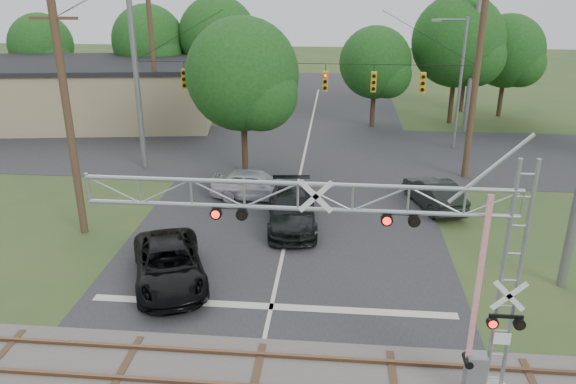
# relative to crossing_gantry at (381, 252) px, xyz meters

# --- Properties ---
(road_main) EXTENTS (14.00, 90.00, 0.02)m
(road_main) POSITION_rel_crossing_gantry_xyz_m (-3.35, 8.36, -4.37)
(road_main) COLOR #262628
(road_main) RESTS_ON ground
(road_cross) EXTENTS (90.00, 12.00, 0.02)m
(road_cross) POSITION_rel_crossing_gantry_xyz_m (-3.35, 22.36, -4.36)
(road_cross) COLOR #262628
(road_cross) RESTS_ON ground
(railroad_track) EXTENTS (90.00, 3.20, 0.17)m
(railroad_track) POSITION_rel_crossing_gantry_xyz_m (-3.35, 0.36, -4.34)
(railroad_track) COLOR #514B46
(railroad_track) RESTS_ON ground
(crossing_gantry) EXTENTS (11.50, 0.89, 6.97)m
(crossing_gantry) POSITION_rel_crossing_gantry_xyz_m (0.00, 0.00, 0.00)
(crossing_gantry) COLOR gray
(crossing_gantry) RESTS_ON ground
(traffic_signal_span) EXTENTS (19.34, 0.36, 11.50)m
(traffic_signal_span) POSITION_rel_crossing_gantry_xyz_m (-2.45, 18.36, 1.32)
(traffic_signal_span) COLOR slate
(traffic_signal_span) RESTS_ON ground
(pickup_black) EXTENTS (4.28, 6.01, 1.52)m
(pickup_black) POSITION_rel_crossing_gantry_xyz_m (-7.42, 5.23, -3.62)
(pickup_black) COLOR black
(pickup_black) RESTS_ON ground
(car_dark) EXTENTS (2.75, 5.66, 1.59)m
(car_dark) POSITION_rel_crossing_gantry_xyz_m (-3.22, 10.82, -3.58)
(car_dark) COLOR black
(car_dark) RESTS_ON ground
(sedan_silver) EXTENTS (4.62, 2.02, 1.55)m
(sedan_silver) POSITION_rel_crossing_gantry_xyz_m (-5.45, 14.00, -3.60)
(sedan_silver) COLOR #B0B0B8
(sedan_silver) RESTS_ON ground
(suv_dark) EXTENTS (2.83, 4.76, 1.48)m
(suv_dark) POSITION_rel_crossing_gantry_xyz_m (3.69, 13.67, -3.64)
(suv_dark) COLOR black
(suv_dark) RESTS_ON ground
(commercial_building) EXTENTS (21.12, 12.79, 4.66)m
(commercial_building) POSITION_rel_crossing_gantry_xyz_m (-20.98, 28.95, -2.04)
(commercial_building) COLOR #918961
(commercial_building) RESTS_ON ground
(streetlight) EXTENTS (2.27, 0.24, 8.50)m
(streetlight) POSITION_rel_crossing_gantry_xyz_m (6.37, 24.11, 0.38)
(streetlight) COLOR slate
(streetlight) RESTS_ON ground
(utility_poles) EXTENTS (25.23, 29.10, 14.32)m
(utility_poles) POSITION_rel_crossing_gantry_xyz_m (0.12, 20.66, 1.79)
(utility_poles) COLOR #43341F
(utility_poles) RESTS_ON ground
(treeline) EXTENTS (52.83, 23.98, 9.70)m
(treeline) POSITION_rel_crossing_gantry_xyz_m (-2.70, 29.79, 1.25)
(treeline) COLOR #372719
(treeline) RESTS_ON ground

